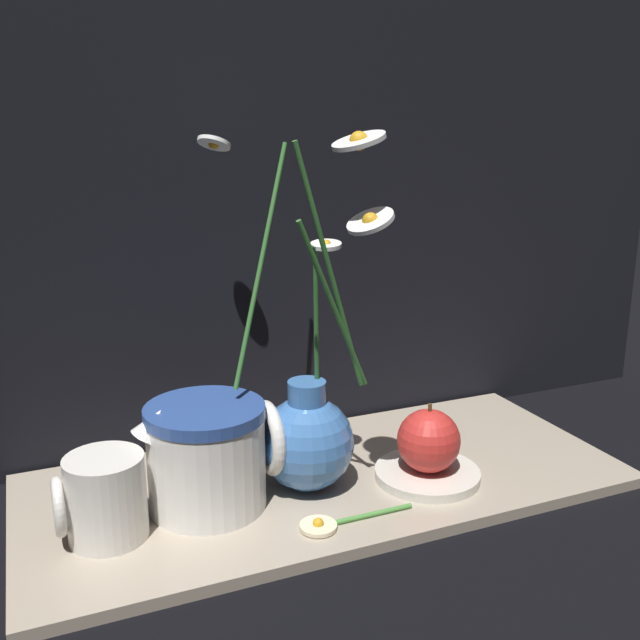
{
  "coord_description": "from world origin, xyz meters",
  "views": [
    {
      "loc": [
        -0.28,
        -0.65,
        0.38
      ],
      "look_at": [
        -0.01,
        0.0,
        0.19
      ],
      "focal_mm": 40.0,
      "sensor_mm": 36.0,
      "label": 1
    }
  ],
  "objects_px": {
    "yellow_mug": "(103,498)",
    "orange_fruit": "(429,441)",
    "ceramic_pitcher": "(209,451)",
    "vase_with_flowers": "(308,430)"
  },
  "relations": [
    {
      "from": "yellow_mug",
      "to": "orange_fruit",
      "type": "height_order",
      "value": "orange_fruit"
    },
    {
      "from": "ceramic_pitcher",
      "to": "vase_with_flowers",
      "type": "bearing_deg",
      "value": -2.07
    },
    {
      "from": "vase_with_flowers",
      "to": "yellow_mug",
      "type": "relative_size",
      "value": 4.43
    },
    {
      "from": "ceramic_pitcher",
      "to": "orange_fruit",
      "type": "relative_size",
      "value": 1.88
    },
    {
      "from": "yellow_mug",
      "to": "ceramic_pitcher",
      "type": "height_order",
      "value": "ceramic_pitcher"
    },
    {
      "from": "vase_with_flowers",
      "to": "ceramic_pitcher",
      "type": "height_order",
      "value": "vase_with_flowers"
    },
    {
      "from": "ceramic_pitcher",
      "to": "orange_fruit",
      "type": "distance_m",
      "value": 0.23
    },
    {
      "from": "orange_fruit",
      "to": "ceramic_pitcher",
      "type": "bearing_deg",
      "value": 170.93
    },
    {
      "from": "yellow_mug",
      "to": "orange_fruit",
      "type": "distance_m",
      "value": 0.34
    },
    {
      "from": "vase_with_flowers",
      "to": "orange_fruit",
      "type": "bearing_deg",
      "value": -14.66
    }
  ]
}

